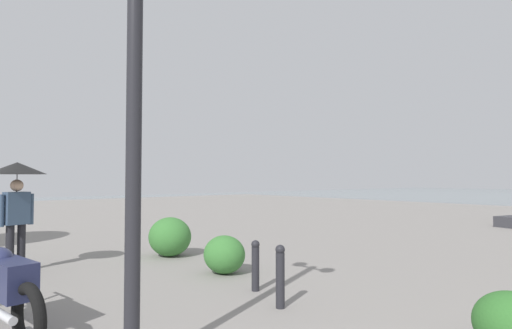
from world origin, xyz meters
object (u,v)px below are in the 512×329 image
lamppost (135,45)px  motorcycle (3,286)px  bollard_mid (255,264)px  pedestrian (17,185)px  bollard_near (280,275)px

lamppost → motorcycle: lamppost is taller
bollard_mid → motorcycle: bearing=79.3°
lamppost → pedestrian: bearing=0.2°
motorcycle → pedestrian: pedestrian is taller
motorcycle → bollard_mid: 3.31m
bollard_near → pedestrian: bearing=26.2°
pedestrian → bollard_near: bearing=-153.8°
pedestrian → bollard_near: 5.31m
lamppost → pedestrian: 5.27m
pedestrian → bollard_mid: pedestrian is taller
motorcycle → bollard_mid: (-0.61, -3.25, -0.10)m
bollard_near → bollard_mid: size_ratio=1.08×
bollard_mid → bollard_near: bearing=161.2°
pedestrian → bollard_mid: (-3.80, -2.57, -1.20)m
bollard_near → bollard_mid: bearing=-18.8°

